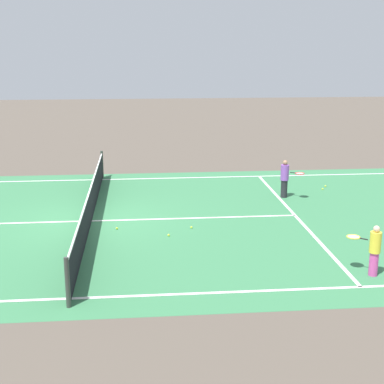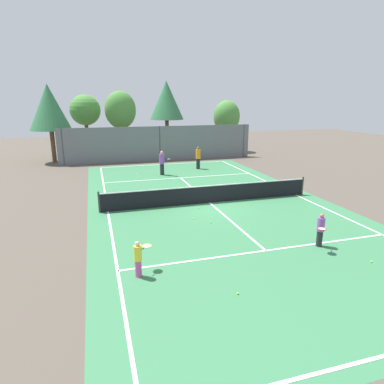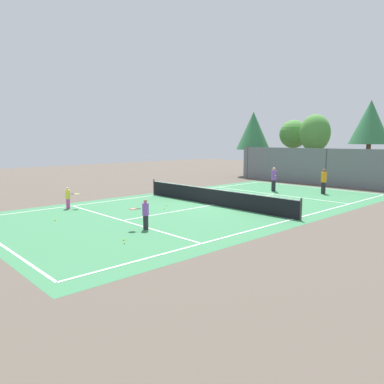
% 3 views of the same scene
% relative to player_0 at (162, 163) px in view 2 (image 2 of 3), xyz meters
% --- Properties ---
extents(ground_plane, '(80.00, 80.00, 0.00)m').
position_rel_player_0_xyz_m(ground_plane, '(1.07, -7.84, -0.94)').
color(ground_plane, brown).
extents(court_surface, '(13.00, 25.00, 0.01)m').
position_rel_player_0_xyz_m(court_surface, '(1.07, -7.84, -0.94)').
color(court_surface, '#387A4C').
rests_on(court_surface, ground_plane).
extents(tennis_net, '(11.90, 0.10, 1.10)m').
position_rel_player_0_xyz_m(tennis_net, '(1.07, -7.84, -0.43)').
color(tennis_net, '#333833').
rests_on(tennis_net, ground_plane).
extents(perimeter_fence, '(18.00, 0.12, 3.20)m').
position_rel_player_0_xyz_m(perimeter_fence, '(1.07, 6.16, 0.66)').
color(perimeter_fence, slate).
rests_on(perimeter_fence, ground_plane).
extents(tree_0, '(3.01, 3.01, 6.05)m').
position_rel_player_0_xyz_m(tree_0, '(-5.41, 11.38, 3.56)').
color(tree_0, brown).
rests_on(tree_0, ground_plane).
extents(tree_1, '(3.52, 3.52, 7.46)m').
position_rel_player_0_xyz_m(tree_1, '(2.75, 10.63, 4.52)').
color(tree_1, brown).
rests_on(tree_1, ground_plane).
extents(tree_2, '(3.60, 3.60, 6.91)m').
position_rel_player_0_xyz_m(tree_2, '(-8.40, 8.24, 3.94)').
color(tree_2, brown).
rests_on(tree_2, ground_plane).
extents(tree_3, '(2.87, 2.66, 5.51)m').
position_rel_player_0_xyz_m(tree_3, '(9.26, 9.99, 2.82)').
color(tree_3, brown).
rests_on(tree_3, ground_plane).
extents(tree_4, '(3.02, 2.56, 6.39)m').
position_rel_player_0_xyz_m(tree_4, '(-2.08, 9.78, 3.60)').
color(tree_4, brown).
rests_on(tree_4, ground_plane).
extents(player_0, '(0.86, 0.84, 1.83)m').
position_rel_player_0_xyz_m(player_0, '(0.00, 0.00, 0.00)').
color(player_0, '#232328').
rests_on(player_0, ground_plane).
extents(player_1, '(0.72, 0.76, 1.23)m').
position_rel_player_0_xyz_m(player_1, '(-3.79, -14.75, -0.30)').
color(player_1, '#D14799').
rests_on(player_1, ground_plane).
extents(player_2, '(0.67, 0.82, 1.34)m').
position_rel_player_0_xyz_m(player_2, '(3.25, -14.45, -0.25)').
color(player_2, '#232328').
rests_on(player_2, ground_plane).
extents(player_3, '(0.39, 0.39, 1.83)m').
position_rel_player_0_xyz_m(player_3, '(3.33, 1.45, -0.00)').
color(player_3, '#232328').
rests_on(player_3, ground_plane).
extents(tennis_ball_0, '(0.07, 0.07, 0.07)m').
position_rel_player_0_xyz_m(tennis_ball_0, '(-4.04, 0.43, -0.91)').
color(tennis_ball_0, '#CCE533').
rests_on(tennis_ball_0, ground_plane).
extents(tennis_ball_1, '(0.07, 0.07, 0.07)m').
position_rel_player_0_xyz_m(tennis_ball_1, '(4.17, -16.14, -0.91)').
color(tennis_ball_1, '#CCE533').
rests_on(tennis_ball_1, ground_plane).
extents(tennis_ball_2, '(0.07, 0.07, 0.07)m').
position_rel_player_0_xyz_m(tennis_ball_2, '(0.08, -10.84, -0.91)').
color(tennis_ball_2, '#CCE533').
rests_on(tennis_ball_2, ground_plane).
extents(tennis_ball_3, '(0.07, 0.07, 0.07)m').
position_rel_player_0_xyz_m(tennis_ball_3, '(0.28, -2.83, -0.91)').
color(tennis_ball_3, '#CCE533').
rests_on(tennis_ball_3, ground_plane).
extents(tennis_ball_4, '(0.07, 0.07, 0.07)m').
position_rel_player_0_xyz_m(tennis_ball_4, '(-1.83, 0.87, -0.91)').
color(tennis_ball_4, '#CCE533').
rests_on(tennis_ball_4, ground_plane).
extents(tennis_ball_6, '(0.07, 0.07, 0.07)m').
position_rel_player_0_xyz_m(tennis_ball_6, '(-0.85, -5.32, -0.91)').
color(tennis_ball_6, '#CCE533').
rests_on(tennis_ball_6, ground_plane).
extents(tennis_ball_7, '(0.07, 0.07, 0.07)m').
position_rel_player_0_xyz_m(tennis_ball_7, '(-0.56, -10.13, -0.91)').
color(tennis_ball_7, '#CCE533').
rests_on(tennis_ball_7, ground_plane).
extents(tennis_ball_8, '(0.07, 0.07, 0.07)m').
position_rel_player_0_xyz_m(tennis_ball_8, '(2.08, -3.35, -0.91)').
color(tennis_ball_8, '#CCE533').
rests_on(tennis_ball_8, ground_plane).
extents(tennis_ball_9, '(0.07, 0.07, 0.07)m').
position_rel_player_0_xyz_m(tennis_ball_9, '(0.19, -8.65, -0.91)').
color(tennis_ball_9, '#CCE533').
rests_on(tennis_ball_9, ground_plane).
extents(tennis_ball_10, '(0.07, 0.07, 0.07)m').
position_rel_player_0_xyz_m(tennis_ball_10, '(-3.72, -3.35, -0.91)').
color(tennis_ball_10, '#CCE533').
rests_on(tennis_ball_10, ground_plane).
extents(tennis_ball_11, '(0.07, 0.07, 0.07)m').
position_rel_player_0_xyz_m(tennis_ball_11, '(1.10, -0.87, -0.91)').
color(tennis_ball_11, '#CCE533').
rests_on(tennis_ball_11, ground_plane).
extents(tennis_ball_12, '(0.07, 0.07, 0.07)m').
position_rel_player_0_xyz_m(tennis_ball_12, '(-1.16, -16.65, -0.91)').
color(tennis_ball_12, '#CCE533').
rests_on(tennis_ball_12, ground_plane).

